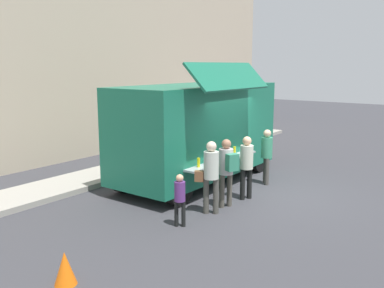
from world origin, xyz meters
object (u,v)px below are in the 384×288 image
Objects in this scene: traffic_cone_orange at (65,268)px; customer_rear_waiting at (210,171)px; food_truck_main at (198,129)px; child_near_queue at (180,196)px; customer_front_ordering at (247,162)px; customer_extra_browsing at (267,152)px; trash_bin at (215,138)px; customer_mid_with_backpack at (227,166)px.

customer_rear_waiting is (4.08, -0.02, 0.75)m from traffic_cone_orange.
customer_rear_waiting is (-2.12, -1.89, -0.55)m from food_truck_main.
customer_front_ordering is at bearing -34.71° from child_near_queue.
food_truck_main reaches higher than customer_extra_browsing.
trash_bin is 0.80× the size of child_near_queue.
customer_front_ordering is 1.03× the size of customer_extra_browsing.
customer_extra_browsing is at bearing -61.70° from customer_mid_with_backpack.
customer_mid_with_backpack is at bearing -144.55° from trash_bin.
traffic_cone_orange is 0.33× the size of customer_front_ordering.
food_truck_main reaches higher than traffic_cone_orange.
customer_mid_with_backpack reaches higher than traffic_cone_orange.
customer_front_ordering is at bearing 58.82° from customer_extra_browsing.
customer_rear_waiting is at bearing 107.48° from customer_mid_with_backpack.
customer_front_ordering is at bearing -1.63° from traffic_cone_orange.
customer_front_ordering reaches higher than child_near_queue.
traffic_cone_orange is at bearing -163.34° from food_truck_main.
traffic_cone_orange is 0.32× the size of customer_rear_waiting.
customer_mid_with_backpack is 1.46× the size of child_near_queue.
trash_bin reaches higher than traffic_cone_orange.
customer_mid_with_backpack is at bearing -34.96° from child_near_queue.
food_truck_main is 3.33× the size of customer_mid_with_backpack.
customer_front_ordering is at bearing -35.84° from customer_rear_waiting.
traffic_cone_orange is at bearing 113.24° from customer_front_ordering.
traffic_cone_orange is at bearing 149.24° from customer_rear_waiting.
child_near_queue is at bearing 109.50° from customer_mid_with_backpack.
customer_rear_waiting is at bearing 52.42° from customer_extra_browsing.
traffic_cone_orange is at bearing 113.31° from customer_mid_with_backpack.
customer_rear_waiting reaches higher than trash_bin.
food_truck_main is 3.77m from child_near_queue.
customer_rear_waiting is 1.49× the size of child_near_queue.
customer_extra_browsing reaches higher than traffic_cone_orange.
customer_extra_browsing is (0.94, -1.80, -0.61)m from food_truck_main.
child_near_queue is (3.02, 0.05, 0.42)m from traffic_cone_orange.
customer_mid_with_backpack reaches higher than customer_extra_browsing.
customer_front_ordering is 2.55m from child_near_queue.
trash_bin is at bearing 1.99° from customer_rear_waiting.
customer_rear_waiting reaches higher than customer_mid_with_backpack.
food_truck_main is 10.25× the size of traffic_cone_orange.
customer_front_ordering is 1.62m from customer_extra_browsing.
customer_extra_browsing is at bearing 0.56° from traffic_cone_orange.
customer_rear_waiting is at bearing 109.50° from customer_front_ordering.
food_truck_main is at bearing -13.26° from customer_mid_with_backpack.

